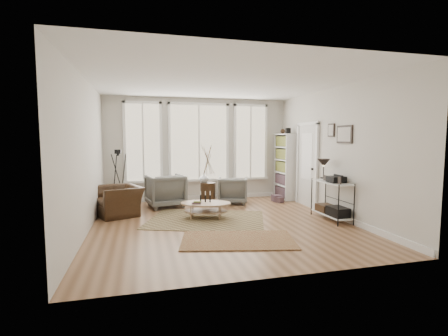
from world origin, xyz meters
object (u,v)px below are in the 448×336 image
object	(u,v)px
accent_chair	(118,201)
armchair_left	(165,190)
coffee_table	(205,206)
armchair_right	(233,190)
bookcase	(285,166)
low_shelf	(331,196)
side_table	(208,175)

from	to	relation	value
accent_chair	armchair_left	bearing A→B (deg)	98.65
coffee_table	armchair_right	bearing A→B (deg)	54.75
bookcase	accent_chair	xyz separation A→B (m)	(-4.57, -0.94, -0.62)
low_shelf	coffee_table	xyz separation A→B (m)	(-2.63, 0.79, -0.24)
accent_chair	low_shelf	bearing A→B (deg)	48.20
bookcase	armchair_right	distance (m)	1.77
low_shelf	coffee_table	size ratio (longest dim) A/B	1.03
bookcase	side_table	world-z (taller)	bookcase
side_table	accent_chair	bearing A→B (deg)	-164.47
armchair_left	accent_chair	distance (m)	1.31
armchair_right	side_table	bearing A→B (deg)	21.93
bookcase	coffee_table	xyz separation A→B (m)	(-2.69, -1.73, -0.68)
coffee_table	accent_chair	bearing A→B (deg)	157.28
low_shelf	coffee_table	world-z (taller)	low_shelf
bookcase	armchair_left	size ratio (longest dim) A/B	2.23
armchair_right	side_table	xyz separation A→B (m)	(-0.70, -0.06, 0.45)
low_shelf	accent_chair	xyz separation A→B (m)	(-4.52, 1.58, -0.18)
armchair_left	coffee_table	bearing A→B (deg)	106.32
low_shelf	accent_chair	bearing A→B (deg)	160.75
armchair_left	accent_chair	xyz separation A→B (m)	(-1.12, -0.68, -0.09)
armchair_right	armchair_left	bearing A→B (deg)	17.01
coffee_table	accent_chair	distance (m)	2.05
armchair_left	side_table	world-z (taller)	side_table
bookcase	low_shelf	size ratio (longest dim) A/B	1.58
armchair_left	accent_chair	size ratio (longest dim) A/B	0.90
coffee_table	armchair_right	xyz separation A→B (m)	(1.04, 1.47, 0.08)
bookcase	armchair_right	world-z (taller)	bookcase
coffee_table	side_table	size ratio (longest dim) A/B	0.76
bookcase	armchair_left	distance (m)	3.51
low_shelf	side_table	distance (m)	3.19
coffee_table	side_table	world-z (taller)	side_table
armchair_right	accent_chair	xyz separation A→B (m)	(-2.93, -0.68, -0.02)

